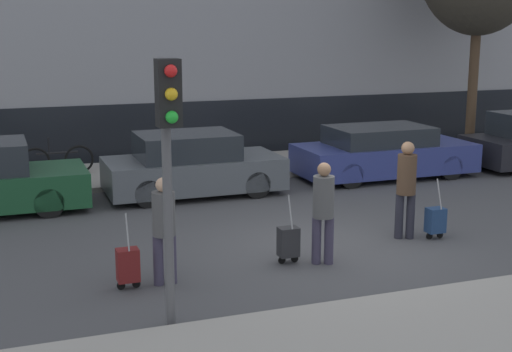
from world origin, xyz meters
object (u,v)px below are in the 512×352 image
at_px(parked_car_1, 192,166).
at_px(parked_car_2, 383,153).
at_px(trolley_left, 128,265).
at_px(pedestrian_right, 406,184).
at_px(parked_bicycle, 57,160).
at_px(traffic_light, 168,140).
at_px(pedestrian_center, 323,207).
at_px(pedestrian_left, 164,225).
at_px(trolley_center, 288,242).
at_px(trolley_right, 435,220).

bearing_deg(parked_car_1, parked_car_2, 1.53).
distance_m(trolley_left, pedestrian_right, 5.22).
xyz_separation_m(trolley_left, parked_bicycle, (-0.28, 8.02, 0.13)).
bearing_deg(pedestrian_right, parked_car_2, -93.27).
xyz_separation_m(parked_car_2, traffic_light, (-7.16, -7.10, 1.81)).
height_order(pedestrian_center, parked_bicycle, pedestrian_center).
distance_m(trolley_left, parked_bicycle, 8.02).
relative_size(parked_car_2, pedestrian_center, 2.69).
height_order(pedestrian_left, traffic_light, traffic_light).
bearing_deg(trolley_left, parked_car_1, 65.72).
xyz_separation_m(trolley_center, parked_bicycle, (-2.91, 7.78, 0.14)).
height_order(parked_car_1, pedestrian_left, pedestrian_left).
bearing_deg(parked_car_2, trolley_center, -132.33).
bearing_deg(traffic_light, trolley_center, 37.88).
height_order(parked_car_1, pedestrian_center, pedestrian_center).
xyz_separation_m(parked_car_2, pedestrian_left, (-6.88, -5.51, 0.30)).
xyz_separation_m(pedestrian_left, pedestrian_right, (4.57, 0.77, 0.09)).
height_order(parked_car_1, trolley_right, parked_car_1).
height_order(pedestrian_left, trolley_right, pedestrian_left).
relative_size(parked_car_2, trolley_right, 4.03).
relative_size(parked_car_2, pedestrian_right, 2.53).
bearing_deg(parked_car_1, trolley_center, -87.71).
distance_m(parked_car_2, trolley_right, 5.27).
relative_size(parked_car_1, pedestrian_left, 2.43).
bearing_deg(pedestrian_left, parked_bicycle, 95.54).
height_order(trolley_left, trolley_right, trolley_left).
bearing_deg(trolley_left, trolley_right, 5.69).
xyz_separation_m(parked_car_1, trolley_center, (0.21, -5.14, -0.30)).
bearing_deg(traffic_light, parked_bicycle, 93.31).
relative_size(pedestrian_center, traffic_light, 0.49).
relative_size(trolley_center, parked_bicycle, 0.64).
relative_size(trolley_center, pedestrian_right, 0.64).
bearing_deg(traffic_light, parked_car_1, 72.84).
relative_size(trolley_center, trolley_right, 1.03).
relative_size(trolley_left, pedestrian_center, 0.69).
xyz_separation_m(parked_car_2, pedestrian_center, (-4.29, -5.48, 0.32)).
xyz_separation_m(parked_car_1, trolley_left, (-2.43, -5.38, -0.30)).
height_order(parked_car_2, traffic_light, traffic_light).
bearing_deg(parked_bicycle, pedestrian_center, -66.83).
bearing_deg(parked_bicycle, traffic_light, -86.69).
height_order(trolley_left, traffic_light, traffic_light).
distance_m(pedestrian_right, traffic_light, 5.58).
relative_size(trolley_left, pedestrian_right, 0.65).
distance_m(trolley_right, traffic_light, 6.14).
bearing_deg(trolley_left, trolley_center, 5.21).
distance_m(trolley_left, trolley_right, 5.66).
xyz_separation_m(pedestrian_center, pedestrian_right, (1.98, 0.75, 0.07)).
xyz_separation_m(pedestrian_left, traffic_light, (-0.28, -1.60, 1.52)).
bearing_deg(trolley_right, parked_bicycle, 128.40).
relative_size(trolley_left, parked_bicycle, 0.65).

